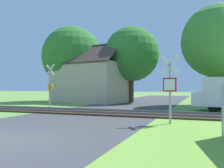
{
  "coord_description": "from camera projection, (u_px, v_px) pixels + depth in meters",
  "views": [
    {
      "loc": [
        5.97,
        -5.63,
        1.6
      ],
      "look_at": [
        0.5,
        9.33,
        1.8
      ],
      "focal_mm": 40.0,
      "sensor_mm": 36.0,
      "label": 1
    }
  ],
  "objects": [
    {
      "name": "road_asphalt",
      "position": [
        31.0,
        130.0,
        9.2
      ],
      "size": [
        7.51,
        80.0,
        0.01
      ],
      "primitive_type": "cube",
      "color": "#424244",
      "rests_on": "ground"
    },
    {
      "name": "rail_track",
      "position": [
        99.0,
        112.0,
        15.15
      ],
      "size": [
        60.0,
        2.6,
        0.22
      ],
      "color": "#422D1E",
      "rests_on": "ground"
    },
    {
      "name": "stop_sign_near",
      "position": [
        170.0,
        86.0,
        10.86
      ],
      "size": [
        0.87,
        0.21,
        2.99
      ],
      "rotation": [
        0.0,
        0.0,
        2.96
      ],
      "color": "#9E9EA5",
      "rests_on": "ground"
    },
    {
      "name": "tree_center",
      "position": [
        132.0,
        54.0,
        26.02
      ],
      "size": [
        5.71,
        5.71,
        7.92
      ],
      "color": "#513823",
      "rests_on": "ground"
    },
    {
      "name": "tree_right",
      "position": [
        219.0,
        41.0,
        21.66
      ],
      "size": [
        6.47,
        6.47,
        8.85
      ],
      "color": "#513823",
      "rests_on": "ground"
    },
    {
      "name": "tree_left",
      "position": [
        72.0,
        56.0,
        28.5
      ],
      "size": [
        6.82,
        6.82,
        8.55
      ],
      "color": "#513823",
      "rests_on": "ground"
    },
    {
      "name": "crossing_sign_far",
      "position": [
        50.0,
        84.0,
        18.95
      ],
      "size": [
        0.86,
        0.23,
        3.35
      ],
      "rotation": [
        0.0,
        0.0,
        -0.23
      ],
      "color": "#9E9EA5",
      "rests_on": "ground"
    },
    {
      "name": "house",
      "position": [
        92.0,
        82.0,
        26.57
      ],
      "size": [
        8.66,
        6.97,
        6.08
      ],
      "rotation": [
        0.0,
        0.0,
        -0.22
      ],
      "color": "#C6B293",
      "rests_on": "ground"
    }
  ]
}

